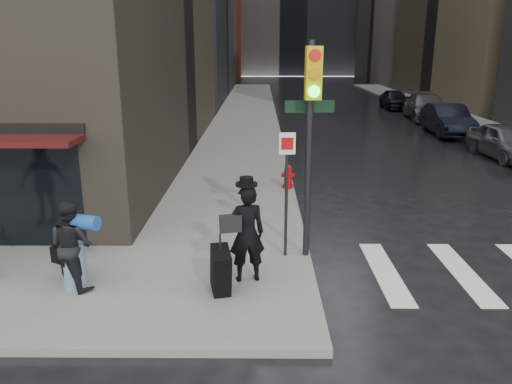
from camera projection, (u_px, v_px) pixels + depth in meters
ground at (212, 294)px, 9.39m from camera, size 140.00×140.00×0.00m
sidewalk_left at (247, 111)px, 35.28m from camera, size 4.00×50.00×0.15m
sidewalk_right at (438, 111)px, 35.18m from camera, size 3.00×50.00×0.15m
man_overcoat at (241, 239)px, 9.30m from camera, size 1.08×1.25×2.09m
man_jeans at (72, 245)px, 9.13m from camera, size 1.15×1.05×1.70m
traffic_light at (309, 123)px, 9.91m from camera, size 1.11×0.53×4.46m
fire_hydrant at (288, 178)px, 15.82m from camera, size 0.44×0.33×0.75m
parked_car_1 at (505, 141)px, 20.60m from camera, size 1.98×4.31×1.43m
parked_car_2 at (448, 120)px, 26.07m from camera, size 1.91×4.89×1.58m
parked_car_3 at (426, 107)px, 31.55m from camera, size 2.72×5.71×1.61m
parked_car_4 at (395, 99)px, 37.06m from camera, size 1.78×4.19×1.41m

